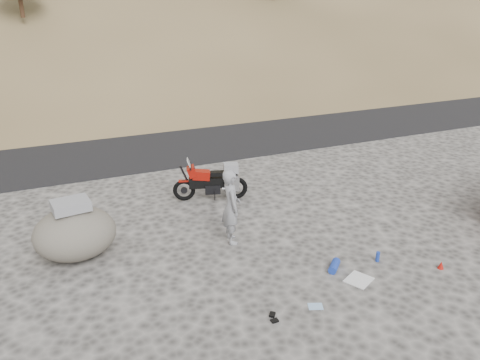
# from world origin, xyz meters

# --- Properties ---
(ground) EXTENTS (140.00, 140.00, 0.00)m
(ground) POSITION_xyz_m (0.00, 0.00, 0.00)
(ground) COLOR #3D3B38
(ground) RESTS_ON ground
(road) EXTENTS (120.00, 7.00, 0.05)m
(road) POSITION_xyz_m (0.00, 9.00, 0.00)
(road) COLOR black
(road) RESTS_ON ground
(motorcycle) EXTENTS (1.94, 0.90, 1.19)m
(motorcycle) POSITION_xyz_m (0.14, 2.84, 0.51)
(motorcycle) COLOR black
(motorcycle) RESTS_ON ground
(man) EXTENTS (0.49, 0.67, 1.70)m
(man) POSITION_xyz_m (-0.28, 0.56, 0.00)
(man) COLOR gray
(man) RESTS_ON ground
(boulder) EXTENTS (1.77, 1.54, 1.27)m
(boulder) POSITION_xyz_m (-3.51, 1.20, 0.56)
(boulder) COLOR #5C574F
(boulder) RESTS_ON ground
(gear_white_cloth) EXTENTS (0.63, 0.61, 0.02)m
(gear_white_cloth) POSITION_xyz_m (1.42, -1.83, 0.01)
(gear_white_cloth) COLOR white
(gear_white_cloth) RESTS_ON ground
(gear_blue_mat) EXTENTS (0.41, 0.41, 0.16)m
(gear_blue_mat) POSITION_xyz_m (1.18, -1.33, 0.08)
(gear_blue_mat) COLOR #1C3AAA
(gear_blue_mat) RESTS_ON ground
(gear_bottle) EXTENTS (0.09, 0.09, 0.22)m
(gear_bottle) POSITION_xyz_m (2.18, -1.42, 0.11)
(gear_bottle) COLOR #1C3AAA
(gear_bottle) RESTS_ON ground
(gear_funnel) EXTENTS (0.15, 0.15, 0.16)m
(gear_funnel) POSITION_xyz_m (3.19, -2.13, 0.08)
(gear_funnel) COLOR #B9130C
(gear_funnel) RESTS_ON ground
(gear_glove_a) EXTENTS (0.13, 0.09, 0.04)m
(gear_glove_a) POSITION_xyz_m (-0.64, -2.29, 0.02)
(gear_glove_a) COLOR black
(gear_glove_a) RESTS_ON ground
(gear_glove_b) EXTENTS (0.15, 0.16, 0.04)m
(gear_glove_b) POSITION_xyz_m (-0.60, -2.14, 0.02)
(gear_glove_b) COLOR black
(gear_glove_b) RESTS_ON ground
(gear_blue_cloth) EXTENTS (0.31, 0.27, 0.01)m
(gear_blue_cloth) POSITION_xyz_m (0.21, -2.22, 0.01)
(gear_blue_cloth) COLOR #99C2ED
(gear_blue_cloth) RESTS_ON ground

